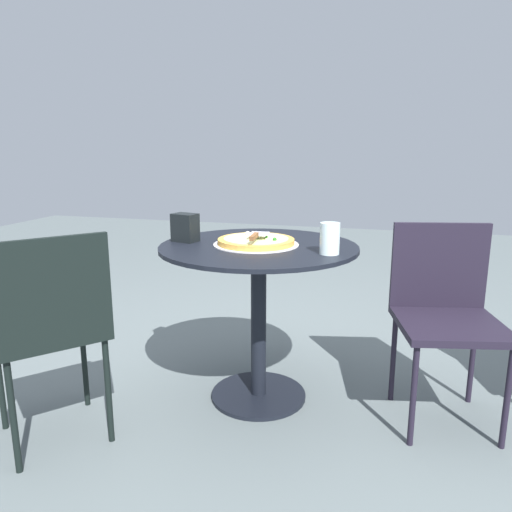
{
  "coord_description": "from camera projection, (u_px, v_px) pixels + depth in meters",
  "views": [
    {
      "loc": [
        -2.02,
        -0.56,
        1.16
      ],
      "look_at": [
        -0.0,
        0.01,
        0.68
      ],
      "focal_mm": 34.09,
      "sensor_mm": 36.0,
      "label": 1
    }
  ],
  "objects": [
    {
      "name": "pizza_on_tray",
      "position": [
        256.0,
        242.0,
        2.14
      ],
      "size": [
        0.38,
        0.38,
        0.05
      ],
      "color": "silver",
      "rests_on": "patio_table"
    },
    {
      "name": "ground_plane",
      "position": [
        258.0,
        396.0,
        2.3
      ],
      "size": [
        10.0,
        10.0,
        0.0
      ],
      "primitive_type": "plane",
      "color": "#586364"
    },
    {
      "name": "patio_chair_far",
      "position": [
        50.0,
        322.0,
        1.83
      ],
      "size": [
        0.56,
        0.56,
        0.85
      ],
      "color": "black",
      "rests_on": "ground"
    },
    {
      "name": "drinking_cup",
      "position": [
        330.0,
        238.0,
        1.95
      ],
      "size": [
        0.08,
        0.08,
        0.13
      ],
      "primitive_type": "cylinder",
      "color": "white",
      "rests_on": "patio_table"
    },
    {
      "name": "patio_chair_near",
      "position": [
        445.0,
        306.0,
        2.06
      ],
      "size": [
        0.49,
        0.49,
        0.83
      ],
      "color": "black",
      "rests_on": "ground"
    },
    {
      "name": "patio_table",
      "position": [
        259.0,
        286.0,
        2.18
      ],
      "size": [
        0.88,
        0.88,
        0.73
      ],
      "color": "black",
      "rests_on": "ground"
    },
    {
      "name": "pizza_server",
      "position": [
        256.0,
        235.0,
        2.08
      ],
      "size": [
        0.21,
        0.09,
        0.02
      ],
      "color": "silver",
      "rests_on": "pizza_on_tray"
    },
    {
      "name": "napkin_dispenser",
      "position": [
        185.0,
        228.0,
        2.21
      ],
      "size": [
        0.1,
        0.13,
        0.13
      ],
      "primitive_type": "cube",
      "rotation": [
        0.0,
        0.0,
        1.32
      ],
      "color": "black",
      "rests_on": "patio_table"
    }
  ]
}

